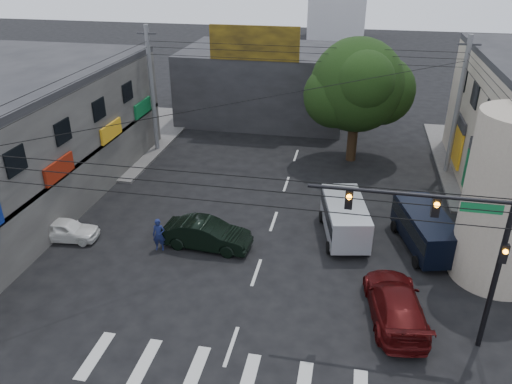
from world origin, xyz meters
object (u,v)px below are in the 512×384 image
(dark_sedan, at_px, (207,234))
(traffic_officer, at_px, (159,235))
(street_tree, at_px, (357,85))
(white_compact, at_px, (65,230))
(navy_van, at_px, (425,231))
(utility_pole_far_left, at_px, (152,91))
(utility_pole_far_right, at_px, (458,108))
(silver_minivan, at_px, (344,220))
(traffic_gantry, at_px, (455,235))
(maroon_sedan, at_px, (396,303))

(dark_sedan, xyz_separation_m, traffic_officer, (-2.32, -0.73, 0.12))
(street_tree, height_order, dark_sedan, street_tree)
(street_tree, height_order, white_compact, street_tree)
(dark_sedan, height_order, traffic_officer, traffic_officer)
(dark_sedan, distance_m, navy_van, 11.14)
(white_compact, bearing_deg, street_tree, -52.06)
(utility_pole_far_left, bearing_deg, street_tree, 3.95)
(utility_pole_far_left, distance_m, utility_pole_far_right, 21.00)
(street_tree, distance_m, navy_van, 12.71)
(white_compact, relative_size, silver_minivan, 0.72)
(street_tree, bearing_deg, traffic_officer, -123.49)
(utility_pole_far_left, bearing_deg, traffic_gantry, -42.86)
(dark_sedan, distance_m, maroon_sedan, 9.98)
(traffic_gantry, bearing_deg, traffic_officer, 162.99)
(utility_pole_far_right, xyz_separation_m, dark_sedan, (-13.44, -12.27, -3.85))
(traffic_gantry, bearing_deg, maroon_sedan, 147.26)
(white_compact, bearing_deg, traffic_gantry, -108.33)
(traffic_gantry, height_order, white_compact, traffic_gantry)
(traffic_gantry, xyz_separation_m, maroon_sedan, (-1.52, 0.98, -4.08))
(street_tree, bearing_deg, traffic_gantry, -78.01)
(utility_pole_far_right, distance_m, dark_sedan, 18.60)
(maroon_sedan, xyz_separation_m, traffic_officer, (-11.57, 3.03, 0.12))
(traffic_gantry, xyz_separation_m, white_compact, (-18.32, 3.96, -4.24))
(traffic_gantry, relative_size, white_compact, 2.00)
(street_tree, relative_size, silver_minivan, 1.73)
(white_compact, height_order, traffic_officer, traffic_officer)
(utility_pole_far_left, bearing_deg, navy_van, -28.89)
(traffic_gantry, height_order, traffic_officer, traffic_gantry)
(traffic_gantry, xyz_separation_m, traffic_officer, (-13.09, 4.00, -3.96))
(dark_sedan, bearing_deg, traffic_officer, 111.06)
(traffic_gantry, xyz_separation_m, silver_minivan, (-3.89, 7.14, -3.81))
(utility_pole_far_right, bearing_deg, silver_minivan, -123.64)
(silver_minivan, bearing_deg, traffic_gantry, -162.54)
(traffic_gantry, distance_m, traffic_officer, 14.25)
(utility_pole_far_right, distance_m, traffic_officer, 20.77)
(traffic_gantry, bearing_deg, navy_van, 88.51)
(utility_pole_far_right, relative_size, dark_sedan, 1.98)
(silver_minivan, relative_size, traffic_officer, 2.88)
(dark_sedan, bearing_deg, silver_minivan, -66.99)
(maroon_sedan, relative_size, silver_minivan, 1.08)
(street_tree, height_order, traffic_officer, street_tree)
(maroon_sedan, distance_m, traffic_officer, 11.96)
(traffic_officer, bearing_deg, street_tree, 47.32)
(dark_sedan, distance_m, silver_minivan, 7.29)
(utility_pole_far_left, bearing_deg, maroon_sedan, -43.64)
(traffic_gantry, bearing_deg, dark_sedan, 156.28)
(dark_sedan, height_order, navy_van, navy_van)
(dark_sedan, relative_size, navy_van, 0.87)
(white_compact, relative_size, navy_van, 0.68)
(street_tree, distance_m, utility_pole_far_left, 14.56)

